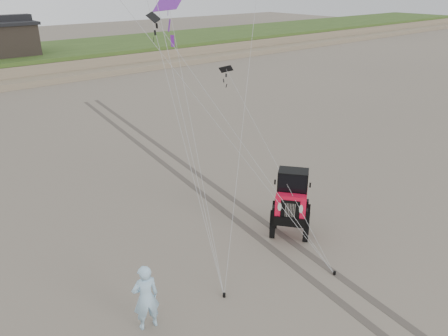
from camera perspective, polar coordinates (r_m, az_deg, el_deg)
The scene contains 6 objects.
ground at distance 13.06m, azimuth 9.26°, elevation -14.48°, with size 160.00×160.00×0.00m, color #6B6054.
jeep at distance 14.64m, azimuth 8.70°, elevation -5.56°, with size 2.15×4.97×1.85m, color red, non-canonical shape.
man at distance 11.14m, azimuth -10.19°, elevation -16.29°, with size 0.66×0.43×1.81m, color #8DB1DA.
stake_main at distance 12.36m, azimuth 0.02°, elevation -16.27°, with size 0.08×0.08×0.12m, color black.
stake_aux at distance 13.52m, azimuth 14.24°, elevation -13.16°, with size 0.08×0.08×0.12m, color black.
tire_tracks at distance 19.35m, azimuth -4.62°, elevation -0.91°, with size 5.22×29.74×0.01m.
Camera 1 is at (-8.07, -6.49, 7.96)m, focal length 35.00 mm.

